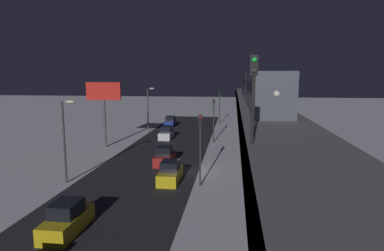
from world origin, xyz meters
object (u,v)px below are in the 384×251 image
sedan_yellow (170,173)px  sedan_red (165,157)px  traffic_light_near (200,140)px  traffic_light_mid (214,114)px  subway_train (258,86)px  rail_signal (254,84)px  sedan_yellow_2 (67,219)px  sedan_blue (170,122)px  sedan_white (166,133)px  traffic_light_far (219,103)px  commercial_billboard (104,98)px

sedan_yellow → sedan_red: same height
sedan_red → traffic_light_near: traffic_light_near is taller
traffic_light_mid → sedan_yellow: bearing=81.3°
sedan_yellow → traffic_light_near: bearing=-18.6°
subway_train → sedan_yellow: bearing=54.3°
sedan_yellow → traffic_light_near: 4.57m
traffic_light_near → traffic_light_mid: 19.84m
rail_signal → sedan_yellow: size_ratio=0.95×
sedan_red → sedan_yellow_2: size_ratio=0.92×
sedan_blue → sedan_white: size_ratio=0.97×
rail_signal → sedan_white: (11.20, -35.39, -8.65)m
traffic_light_mid → traffic_light_far: bearing=-90.0°
sedan_red → rail_signal: bearing=-67.7°
rail_signal → traffic_light_mid: 33.88m
rail_signal → traffic_light_near: (3.70, -13.43, -5.25)m
sedan_white → sedan_red: 15.19m
sedan_blue → sedan_yellow_2: (-1.80, 44.37, 0.01)m
sedan_white → traffic_light_near: traffic_light_near is taller
sedan_white → sedan_yellow: (-4.60, 20.98, -0.00)m
sedan_blue → traffic_light_near: traffic_light_near is taller
sedan_yellow_2 → traffic_light_near: bearing=-127.6°
traffic_light_far → rail_signal: bearing=94.0°
sedan_blue → sedan_yellow_2: same height
subway_train → sedan_yellow_2: subway_train is taller
sedan_blue → sedan_red: (-4.60, 27.60, 0.01)m
traffic_light_mid → traffic_light_far: same height
sedan_white → subway_train: bearing=145.7°
sedan_red → traffic_light_near: 9.11m
sedan_blue → sedan_yellow_2: size_ratio=0.94×
sedan_yellow → sedan_yellow_2: bearing=-113.2°
rail_signal → sedan_red: rail_signal is taller
rail_signal → sedan_red: bearing=-67.7°
sedan_yellow → traffic_light_mid: size_ratio=0.66×
rail_signal → traffic_light_mid: bearing=-83.6°
traffic_light_near → traffic_light_far: size_ratio=1.00×
traffic_light_far → commercial_billboard: 28.96m
rail_signal → sedan_yellow_2: bearing=-18.2°
commercial_billboard → sedan_blue: bearing=-105.2°
traffic_light_mid → sedan_yellow_2: bearing=75.8°
sedan_blue → commercial_billboard: (5.37, 19.77, 6.04)m
rail_signal → sedan_white: 38.11m
sedan_red → sedan_yellow_2: same height
sedan_blue → traffic_light_far: (-9.30, -5.06, 3.41)m
sedan_white → sedan_yellow_2: size_ratio=0.97×
traffic_light_near → traffic_light_mid: size_ratio=1.00×
subway_train → traffic_light_far: (5.72, -26.73, -4.30)m
subway_train → sedan_yellow: 16.65m
traffic_light_mid → commercial_billboard: (14.67, 4.99, 2.63)m
sedan_yellow_2 → subway_train: bearing=-120.2°
sedan_white → sedan_yellow: size_ratio=1.01×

